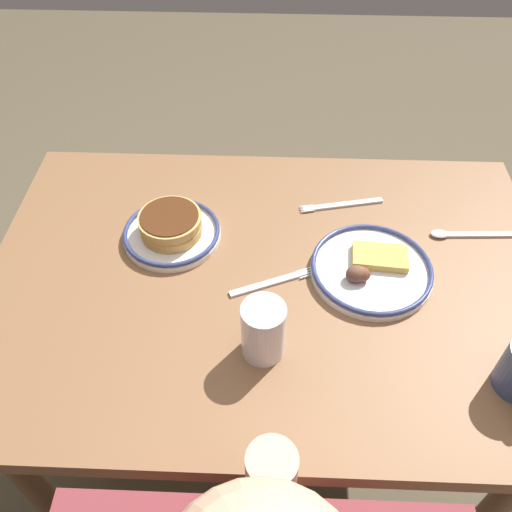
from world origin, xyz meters
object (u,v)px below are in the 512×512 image
(plate_near_main, at_px, (369,269))
(drinking_glass, at_px, (261,332))
(tea_spoon, at_px, (459,234))
(plate_center_pancakes, at_px, (170,229))
(fork_far, at_px, (271,282))
(fork_near, at_px, (339,205))

(plate_near_main, xyz_separation_m, drinking_glass, (0.22, 0.20, 0.04))
(plate_near_main, height_order, drinking_glass, drinking_glass)
(drinking_glass, relative_size, tea_spoon, 0.64)
(plate_center_pancakes, height_order, tea_spoon, plate_center_pancakes)
(plate_center_pancakes, relative_size, fork_far, 1.25)
(drinking_glass, xyz_separation_m, fork_near, (-0.17, -0.40, -0.05))
(plate_near_main, relative_size, drinking_glass, 2.08)
(drinking_glass, height_order, tea_spoon, drinking_glass)
(plate_near_main, xyz_separation_m, fork_far, (0.20, 0.04, -0.01))
(plate_center_pancakes, height_order, drinking_glass, drinking_glass)
(fork_near, height_order, tea_spoon, tea_spoon)
(drinking_glass, distance_m, tea_spoon, 0.53)
(plate_center_pancakes, bearing_deg, tea_spoon, -177.40)
(fork_far, bearing_deg, plate_center_pancakes, -29.23)
(fork_near, xyz_separation_m, tea_spoon, (-0.26, 0.09, 0.00))
(plate_near_main, height_order, fork_far, plate_near_main)
(plate_near_main, bearing_deg, tea_spoon, -150.84)
(tea_spoon, bearing_deg, drinking_glass, 36.10)
(fork_near, height_order, fork_far, same)
(plate_center_pancakes, bearing_deg, plate_near_main, 168.14)
(fork_near, relative_size, fork_far, 1.16)
(plate_center_pancakes, height_order, fork_far, plate_center_pancakes)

